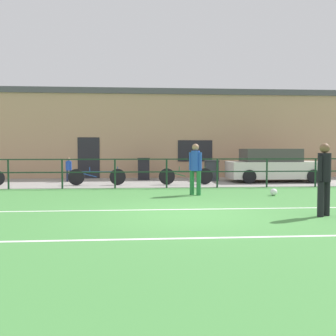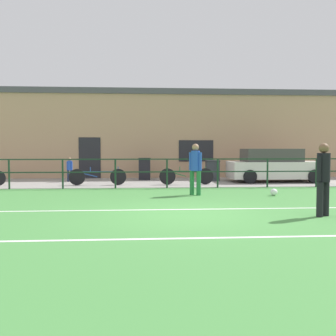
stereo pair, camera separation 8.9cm
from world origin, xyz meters
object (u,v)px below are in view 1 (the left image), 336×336
at_px(player_striker, 195,166).
at_px(trash_bin_1, 212,170).
at_px(soccer_ball_match, 274,192).
at_px(trash_bin_0, 144,169).
at_px(spectator_child, 69,168).
at_px(player_goalkeeper, 324,175).
at_px(bicycle_parked_0, 186,176).
at_px(bicycle_parked_1, 97,177).
at_px(parked_car_red, 273,166).

bearing_deg(player_striker, trash_bin_1, 110.85).
relative_size(soccer_ball_match, trash_bin_0, 0.22).
xyz_separation_m(player_striker, spectator_child, (-5.05, 5.31, -0.32)).
xyz_separation_m(player_goalkeeper, trash_bin_0, (-3.95, 10.35, -0.39)).
height_order(bicycle_parked_0, trash_bin_0, trash_bin_0).
relative_size(player_goalkeeper, soccer_ball_match, 7.19).
bearing_deg(player_goalkeeper, player_striker, 86.88).
bearing_deg(bicycle_parked_0, bicycle_parked_1, 180.00).
relative_size(player_goalkeeper, trash_bin_1, 1.72).
relative_size(soccer_ball_match, spectator_child, 0.21).
xyz_separation_m(soccer_ball_match, bicycle_parked_0, (-2.42, 3.89, 0.26)).
xyz_separation_m(player_goalkeeper, soccer_ball_match, (0.21, 3.85, -0.83)).
distance_m(bicycle_parked_0, bicycle_parked_1, 3.72).
xyz_separation_m(player_striker, bicycle_parked_1, (-3.59, 3.54, -0.59)).
relative_size(soccer_ball_match, parked_car_red, 0.05).
distance_m(player_goalkeeper, bicycle_parked_0, 8.07).
bearing_deg(bicycle_parked_1, trash_bin_0, 52.86).
bearing_deg(parked_car_red, player_striker, -132.95).
bearing_deg(soccer_ball_match, bicycle_parked_0, 121.89).
height_order(player_goalkeeper, trash_bin_1, player_goalkeeper).
distance_m(soccer_ball_match, trash_bin_1, 5.76).
bearing_deg(player_goalkeeper, parked_car_red, 45.23).
distance_m(trash_bin_0, trash_bin_1, 3.29).
distance_m(spectator_child, parked_car_red, 9.38).
distance_m(bicycle_parked_0, trash_bin_0, 3.14).
bearing_deg(soccer_ball_match, trash_bin_1, 99.78).
bearing_deg(bicycle_parked_0, player_goalkeeper, -74.06).
bearing_deg(player_goalkeeper, bicycle_parked_1, 95.27).
bearing_deg(parked_car_red, spectator_child, 175.79).
bearing_deg(player_striker, bicycle_parked_1, 172.73).
distance_m(parked_car_red, trash_bin_0, 6.12).
relative_size(player_goalkeeper, parked_car_red, 0.39).
relative_size(player_striker, parked_car_red, 0.40).
distance_m(player_striker, parked_car_red, 6.32).
height_order(player_goalkeeper, parked_car_red, player_goalkeeper).
height_order(bicycle_parked_0, bicycle_parked_1, bicycle_parked_0).
bearing_deg(spectator_child, bicycle_parked_1, 151.39).
distance_m(spectator_child, trash_bin_0, 3.54).
distance_m(parked_car_red, trash_bin_1, 2.83).
bearing_deg(bicycle_parked_0, spectator_child, 161.09).
bearing_deg(bicycle_parked_0, player_striker, -92.00).
bearing_deg(bicycle_parked_0, trash_bin_1, 50.87).
bearing_deg(trash_bin_0, trash_bin_1, -14.76).
bearing_deg(trash_bin_0, parked_car_red, -14.49).
bearing_deg(soccer_ball_match, player_striker, 172.12).
distance_m(player_striker, soccer_ball_match, 2.71).
distance_m(player_goalkeeper, spectator_child, 12.04).
height_order(soccer_ball_match, parked_car_red, parked_car_red).
height_order(parked_car_red, bicycle_parked_0, parked_car_red).
height_order(spectator_child, trash_bin_1, spectator_child).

